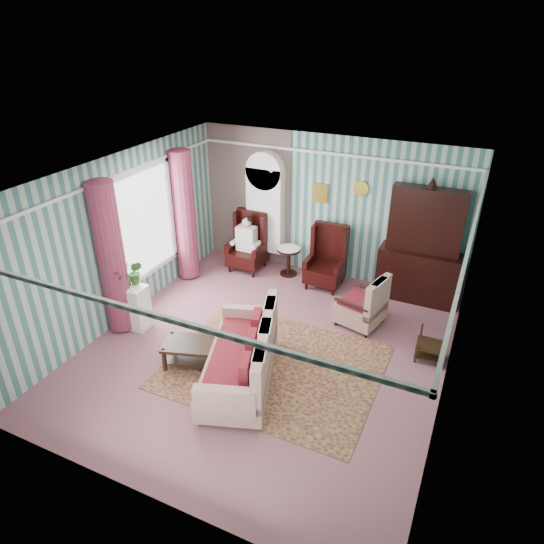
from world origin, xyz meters
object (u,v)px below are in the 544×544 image
at_px(round_side_table, 289,261).
at_px(coffee_table, 192,354).
at_px(dresser_hutch, 423,243).
at_px(seated_woman, 247,244).
at_px(plant_stand, 133,306).
at_px(bookcase, 265,216).
at_px(wingback_right, 326,258).
at_px(nest_table, 432,346).
at_px(sofa, 239,356).
at_px(wingback_left, 247,242).
at_px(floral_armchair, 361,298).

relative_size(round_side_table, coffee_table, 0.70).
bearing_deg(dresser_hutch, coffee_table, -128.46).
xyz_separation_m(seated_woman, plant_stand, (-0.80, -2.75, -0.19)).
relative_size(bookcase, round_side_table, 3.73).
xyz_separation_m(bookcase, plant_stand, (-1.05, -3.14, -0.72)).
xyz_separation_m(wingback_right, seated_woman, (-1.75, 0.00, -0.04)).
bearing_deg(coffee_table, nest_table, 26.66).
relative_size(plant_stand, sofa, 0.38).
bearing_deg(dresser_hutch, plant_stand, -144.92).
bearing_deg(wingback_left, sofa, -64.30).
bearing_deg(sofa, wingback_right, -21.69).
distance_m(bookcase, plant_stand, 3.39).
distance_m(bookcase, coffee_table, 3.77).
xyz_separation_m(wingback_right, floral_armchair, (1.02, -1.02, -0.10)).
height_order(nest_table, coffee_table, nest_table).
bearing_deg(plant_stand, round_side_table, 59.62).
bearing_deg(seated_woman, sofa, -64.30).
bearing_deg(plant_stand, coffee_table, -17.68).
height_order(wingback_right, sofa, wingback_right).
relative_size(seated_woman, coffee_table, 1.38).
distance_m(bookcase, wingback_right, 1.63).
height_order(seated_woman, plant_stand, seated_woman).
xyz_separation_m(round_side_table, plant_stand, (-1.70, -2.90, 0.10)).
bearing_deg(round_side_table, sofa, -78.86).
bearing_deg(coffee_table, wingback_right, 72.29).
bearing_deg(wingback_left, round_side_table, 9.46).
distance_m(round_side_table, floral_armchair, 2.22).
relative_size(seated_woman, plant_stand, 1.47).
height_order(seated_woman, coffee_table, seated_woman).
relative_size(bookcase, nest_table, 4.15).
xyz_separation_m(wingback_right, coffee_table, (-1.03, -3.23, -0.42)).
relative_size(dresser_hutch, wingback_left, 1.89).
bearing_deg(floral_armchair, bookcase, 74.46).
relative_size(seated_woman, sofa, 0.57).
xyz_separation_m(dresser_hutch, wingback_left, (-3.50, -0.27, -0.55)).
height_order(wingback_left, sofa, wingback_left).
xyz_separation_m(seated_woman, sofa, (1.57, -3.27, -0.12)).
bearing_deg(coffee_table, dresser_hutch, 51.54).
xyz_separation_m(round_side_table, coffee_table, (-0.18, -3.38, -0.10)).
relative_size(plant_stand, coffee_table, 0.94).
height_order(round_side_table, sofa, sofa).
bearing_deg(wingback_right, coffee_table, -107.71).
bearing_deg(wingback_left, wingback_right, 0.00).
bearing_deg(coffee_table, floral_armchair, 47.13).
distance_m(seated_woman, sofa, 3.63).
xyz_separation_m(bookcase, round_side_table, (0.65, -0.24, -0.82)).
xyz_separation_m(nest_table, floral_armchair, (-1.30, 0.53, 0.25)).
distance_m(wingback_right, sofa, 3.28).
bearing_deg(seated_woman, bookcase, 57.34).
distance_m(seated_woman, plant_stand, 2.87).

